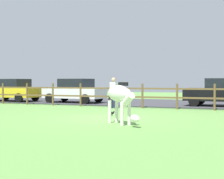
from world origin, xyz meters
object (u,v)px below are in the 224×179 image
(parked_car_white, at_px, (75,90))
(parked_car_black, at_px, (222,92))
(zebra, at_px, (121,97))
(parked_car_yellow, at_px, (12,90))
(visitor_near_fence, at_px, (114,91))
(crow_on_grass, at_px, (112,113))

(parked_car_white, height_order, parked_car_black, same)
(zebra, relative_size, parked_car_yellow, 0.39)
(parked_car_yellow, relative_size, visitor_near_fence, 2.50)
(zebra, bearing_deg, crow_on_grass, 117.32)
(crow_on_grass, height_order, visitor_near_fence, visitor_near_fence)
(visitor_near_fence, bearing_deg, crow_on_grass, -69.92)
(crow_on_grass, bearing_deg, parked_car_black, 57.77)
(parked_car_white, height_order, visitor_near_fence, visitor_near_fence)
(crow_on_grass, xyz_separation_m, parked_car_black, (4.09, 6.48, 0.72))
(crow_on_grass, distance_m, parked_car_yellow, 11.57)
(zebra, xyz_separation_m, visitor_near_fence, (-2.54, 5.98, -0.02))
(parked_car_black, bearing_deg, visitor_near_fence, -152.26)
(zebra, xyz_separation_m, crow_on_grass, (-1.21, 2.34, -0.80))
(parked_car_black, xyz_separation_m, visitor_near_fence, (-5.41, -2.85, 0.06))
(parked_car_black, bearing_deg, crow_on_grass, -122.23)
(zebra, distance_m, parked_car_white, 10.69)
(visitor_near_fence, bearing_deg, parked_car_white, 144.55)
(zebra, height_order, crow_on_grass, zebra)
(parked_car_white, xyz_separation_m, visitor_near_fence, (3.75, -2.67, 0.06))
(parked_car_white, bearing_deg, crow_on_grass, -51.15)
(parked_car_black, height_order, parked_car_yellow, same)
(parked_car_black, bearing_deg, parked_car_white, -178.88)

